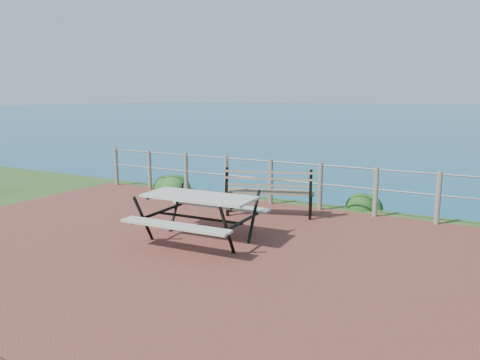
{
  "coord_description": "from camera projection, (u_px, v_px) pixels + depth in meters",
  "views": [
    {
      "loc": [
        4.38,
        -5.87,
        2.41
      ],
      "look_at": [
        -0.07,
        2.08,
        0.75
      ],
      "focal_mm": 35.0,
      "sensor_mm": 36.0,
      "label": 1
    }
  ],
  "objects": [
    {
      "name": "shrub_lip_west",
      "position": [
        172.0,
        190.0,
        12.09
      ],
      "size": [
        0.81,
        0.81,
        0.57
      ],
      "primitive_type": "ellipsoid",
      "color": "#20501E",
      "rests_on": "ground"
    },
    {
      "name": "park_bench",
      "position": [
        270.0,
        184.0,
        9.3
      ],
      "size": [
        1.82,
        1.0,
        1.0
      ],
      "rotation": [
        0.0,
        0.0,
        0.33
      ],
      "color": "brown",
      "rests_on": "ground"
    },
    {
      "name": "picnic_table",
      "position": [
        199.0,
        213.0,
        7.66
      ],
      "size": [
        1.88,
        1.6,
        0.78
      ],
      "rotation": [
        0.0,
        0.0,
        0.05
      ],
      "color": "#9B968B",
      "rests_on": "ground"
    },
    {
      "name": "shrub_lip_east",
      "position": [
        368.0,
        208.0,
        10.11
      ],
      "size": [
        0.69,
        0.69,
        0.4
      ],
      "primitive_type": "ellipsoid",
      "color": "#183C12",
      "rests_on": "ground"
    },
    {
      "name": "ground",
      "position": [
        181.0,
        246.0,
        7.58
      ],
      "size": [
        10.0,
        7.0,
        0.12
      ],
      "primitive_type": "cube",
      "color": "brown",
      "rests_on": "ground"
    },
    {
      "name": "safety_railing",
      "position": [
        271.0,
        179.0,
        10.35
      ],
      "size": [
        9.4,
        0.1,
        1.0
      ],
      "color": "#6B5B4C",
      "rests_on": "ground"
    }
  ]
}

